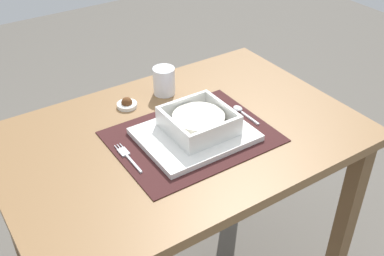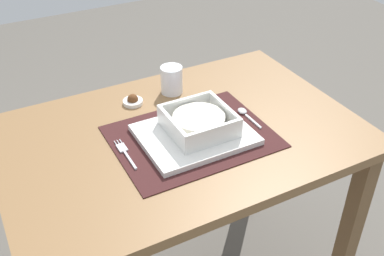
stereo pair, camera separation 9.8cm
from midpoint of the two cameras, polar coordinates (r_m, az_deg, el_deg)
The scene contains 10 objects.
dining_table at distance 1.35m, azimuth 0.77°, elevation -4.41°, with size 0.99×0.67×0.73m.
placemat at distance 1.26m, azimuth 2.23°, elevation -1.13°, with size 0.42×0.33×0.00m, color #381919.
serving_plate at distance 1.25m, azimuth 2.59°, elevation -0.86°, with size 0.29×0.23×0.02m, color white.
porridge_bowl at distance 1.24m, azimuth 3.11°, elevation 0.63°, with size 0.17×0.17×0.06m.
fork at distance 1.20m, azimuth -6.02°, elevation -2.99°, with size 0.02×0.14×0.00m.
spoon at distance 1.36m, azimuth 8.58°, elevation 1.75°, with size 0.02×0.11×0.01m.
butter_knife at distance 1.33m, azimuth 8.10°, elevation 0.80°, with size 0.01×0.13×0.01m.
bread_knife at distance 1.30m, azimuth 7.81°, elevation 0.19°, with size 0.01×0.14×0.01m.
drinking_glass at distance 1.44m, azimuth -0.57°, elevation 5.74°, with size 0.07×0.07×0.09m.
condiment_saucer at distance 1.40m, azimuth -5.32°, elevation 3.31°, with size 0.06×0.06×0.03m.
Camera 2 is at (-0.46, -0.94, 1.47)m, focal length 43.31 mm.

